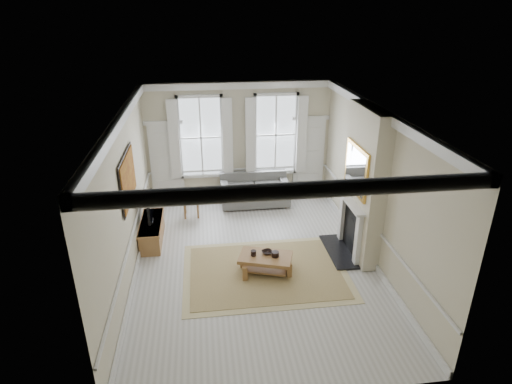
{
  "coord_description": "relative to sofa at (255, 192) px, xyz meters",
  "views": [
    {
      "loc": [
        -1.02,
        -8.01,
        5.3
      ],
      "look_at": [
        0.17,
        1.09,
        1.25
      ],
      "focal_mm": 30.0,
      "sensor_mm": 36.0,
      "label": 1
    }
  ],
  "objects": [
    {
      "name": "ceramic_pot_b",
      "position": [
        -0.01,
        -3.53,
        0.1
      ],
      "size": [
        0.16,
        0.16,
        0.11
      ],
      "primitive_type": "cylinder",
      "color": "black",
      "rests_on": "coffee_table"
    },
    {
      "name": "door_right",
      "position": [
        1.66,
        0.45,
        0.79
      ],
      "size": [
        0.9,
        0.08,
        2.3
      ],
      "primitive_type": "cube",
      "color": "silver",
      "rests_on": "floor"
    },
    {
      "name": "bowl",
      "position": [
        -0.16,
        -3.38,
        0.07
      ],
      "size": [
        0.28,
        0.28,
        0.05
      ],
      "primitive_type": "imported",
      "rotation": [
        0.0,
        0.0,
        0.32
      ],
      "color": "black",
      "rests_on": "coffee_table"
    },
    {
      "name": "right_wall",
      "position": [
        2.21,
        -3.11,
        1.34
      ],
      "size": [
        0.0,
        7.2,
        7.2
      ],
      "primitive_type": "plane",
      "rotation": [
        1.57,
        0.0,
        -1.57
      ],
      "color": "beige",
      "rests_on": "floor"
    },
    {
      "name": "door_left",
      "position": [
        -2.44,
        0.45,
        0.79
      ],
      "size": [
        0.9,
        0.08,
        2.3
      ],
      "primitive_type": "cube",
      "color": "silver",
      "rests_on": "floor"
    },
    {
      "name": "floor",
      "position": [
        -0.39,
        -3.11,
        -0.36
      ],
      "size": [
        7.2,
        7.2,
        0.0
      ],
      "primitive_type": "plane",
      "color": "#B7B5AD",
      "rests_on": "ground"
    },
    {
      "name": "fireplace",
      "position": [
        1.81,
        -2.91,
        0.37
      ],
      "size": [
        0.21,
        1.45,
        1.33
      ],
      "color": "silver",
      "rests_on": "floor"
    },
    {
      "name": "tv_stand",
      "position": [
        -2.73,
        -1.81,
        -0.1
      ],
      "size": [
        0.47,
        1.47,
        0.52
      ],
      "primitive_type": "cube",
      "color": "brown",
      "rests_on": "floor"
    },
    {
      "name": "window_left",
      "position": [
        -1.44,
        0.44,
        1.54
      ],
      "size": [
        1.26,
        0.2,
        2.2
      ],
      "primitive_type": null,
      "color": "#B2BCC6",
      "rests_on": "back_wall"
    },
    {
      "name": "painting",
      "position": [
        -2.95,
        -2.81,
        1.69
      ],
      "size": [
        0.05,
        1.66,
        1.06
      ],
      "primitive_type": "cube",
      "color": "#B1801E",
      "rests_on": "left_wall"
    },
    {
      "name": "chimney_breast",
      "position": [
        2.03,
        -2.91,
        1.34
      ],
      "size": [
        0.35,
        1.7,
        3.38
      ],
      "primitive_type": "cube",
      "color": "beige",
      "rests_on": "floor"
    },
    {
      "name": "tv",
      "position": [
        -2.71,
        -1.81,
        0.55
      ],
      "size": [
        0.08,
        0.9,
        0.68
      ],
      "color": "black",
      "rests_on": "tv_stand"
    },
    {
      "name": "side_table",
      "position": [
        -1.8,
        -0.56,
        0.05
      ],
      "size": [
        0.46,
        0.46,
        0.52
      ],
      "rotation": [
        0.0,
        0.0,
        0.09
      ],
      "color": "brown",
      "rests_on": "floor"
    },
    {
      "name": "sofa",
      "position": [
        0.0,
        0.0,
        0.0
      ],
      "size": [
        1.92,
        0.93,
        0.88
      ],
      "color": "#565654",
      "rests_on": "floor"
    },
    {
      "name": "back_wall",
      "position": [
        -0.39,
        0.49,
        1.34
      ],
      "size": [
        5.2,
        0.0,
        5.2
      ],
      "primitive_type": "plane",
      "rotation": [
        1.57,
        0.0,
        0.0
      ],
      "color": "beige",
      "rests_on": "floor"
    },
    {
      "name": "coffee_table",
      "position": [
        -0.21,
        -3.48,
        -0.03
      ],
      "size": [
        1.24,
        0.95,
        0.41
      ],
      "rotation": [
        0.0,
        0.0,
        -0.31
      ],
      "color": "brown",
      "rests_on": "rug"
    },
    {
      "name": "hearth",
      "position": [
        1.61,
        -2.91,
        -0.34
      ],
      "size": [
        0.55,
        1.5,
        0.05
      ],
      "primitive_type": "cube",
      "color": "black",
      "rests_on": "floor"
    },
    {
      "name": "ceramic_pot_a",
      "position": [
        -0.46,
        -3.43,
        0.11
      ],
      "size": [
        0.12,
        0.12,
        0.12
      ],
      "primitive_type": "cylinder",
      "color": "black",
      "rests_on": "coffee_table"
    },
    {
      "name": "ceiling",
      "position": [
        -0.39,
        -3.11,
        3.04
      ],
      "size": [
        7.2,
        7.2,
        0.0
      ],
      "primitive_type": "plane",
      "rotation": [
        3.14,
        0.0,
        0.0
      ],
      "color": "white",
      "rests_on": "back_wall"
    },
    {
      "name": "left_wall",
      "position": [
        -2.99,
        -3.11,
        1.34
      ],
      "size": [
        0.0,
        7.2,
        7.2
      ],
      "primitive_type": "plane",
      "rotation": [
        1.57,
        0.0,
        1.57
      ],
      "color": "beige",
      "rests_on": "floor"
    },
    {
      "name": "mirror",
      "position": [
        1.82,
        -2.91,
        1.69
      ],
      "size": [
        0.06,
        1.26,
        1.06
      ],
      "primitive_type": "cube",
      "color": "gold",
      "rests_on": "chimney_breast"
    },
    {
      "name": "rug",
      "position": [
        -0.21,
        -3.48,
        -0.35
      ],
      "size": [
        3.5,
        2.6,
        0.02
      ],
      "primitive_type": "cube",
      "color": "#947E4C",
      "rests_on": "floor"
    },
    {
      "name": "window_right",
      "position": [
        0.66,
        0.44,
        1.54
      ],
      "size": [
        1.26,
        0.2,
        2.2
      ],
      "primitive_type": null,
      "color": "#B2BCC6",
      "rests_on": "back_wall"
    }
  ]
}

